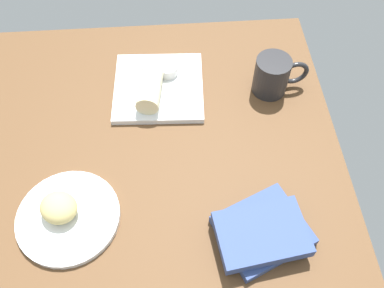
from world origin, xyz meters
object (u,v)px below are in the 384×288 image
at_px(scone_pastry, 59,208).
at_px(square_plate, 159,87).
at_px(breakfast_wrap, 150,89).
at_px(coffee_mug, 273,75).
at_px(book_stack, 262,232).
at_px(round_plate, 68,217).
at_px(sauce_cup, 167,68).

relative_size(scone_pastry, square_plate, 0.35).
bearing_deg(breakfast_wrap, coffee_mug, 11.17).
bearing_deg(book_stack, round_plate, 170.07).
xyz_separation_m(scone_pastry, sauce_cup, (0.24, 0.39, -0.01)).
bearing_deg(breakfast_wrap, sauce_cup, 68.19).
bearing_deg(square_plate, scone_pastry, -122.08).
bearing_deg(round_plate, scone_pastry, 147.07).
xyz_separation_m(book_stack, coffee_mug, (0.09, 0.40, 0.03)).
relative_size(round_plate, book_stack, 1.01).
xyz_separation_m(round_plate, coffee_mug, (0.49, 0.33, 0.04)).
bearing_deg(breakfast_wrap, square_plate, 68.19).
height_order(breakfast_wrap, coffee_mug, coffee_mug).
relative_size(breakfast_wrap, book_stack, 0.56).
height_order(book_stack, coffee_mug, coffee_mug).
height_order(sauce_cup, breakfast_wrap, breakfast_wrap).
bearing_deg(sauce_cup, round_plate, -119.87).
distance_m(scone_pastry, coffee_mug, 0.60).
bearing_deg(scone_pastry, breakfast_wrap, 57.67).
xyz_separation_m(breakfast_wrap, coffee_mug, (0.31, 0.02, 0.01)).
bearing_deg(round_plate, sauce_cup, 60.13).
relative_size(breakfast_wrap, coffee_mug, 0.85).
bearing_deg(book_stack, sauce_cup, 110.45).
relative_size(round_plate, coffee_mug, 1.54).
distance_m(round_plate, sauce_cup, 0.46).
bearing_deg(round_plate, breakfast_wrap, 60.14).
bearing_deg(book_stack, scone_pastry, 169.24).
height_order(sauce_cup, coffee_mug, coffee_mug).
xyz_separation_m(round_plate, book_stack, (0.40, -0.07, 0.02)).
distance_m(breakfast_wrap, book_stack, 0.45).
bearing_deg(coffee_mug, square_plate, 176.27).
distance_m(scone_pastry, sauce_cup, 0.46).
xyz_separation_m(scone_pastry, coffee_mug, (0.51, 0.32, 0.01)).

